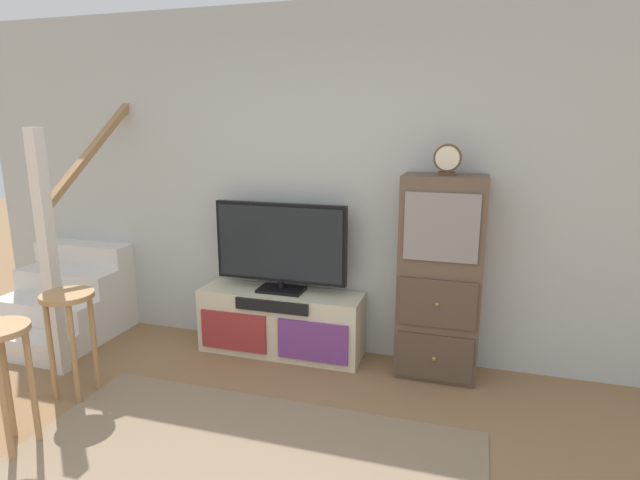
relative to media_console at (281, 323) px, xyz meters
The scene contains 8 objects.
back_wall 1.16m from the media_console, 41.69° to the left, with size 6.40×0.12×2.70m, color #B2B7B2.
media_console is the anchor object (origin of this frame).
television 0.64m from the media_console, 90.00° to the left, with size 1.07×0.22×0.71m.
side_cabinet 1.32m from the media_console, ahead, with size 0.58×0.38×1.48m.
desk_clock 1.81m from the media_console, ahead, with size 0.19×0.08×0.21m.
staircase 1.94m from the media_console, behind, with size 1.00×1.36×2.20m.
bar_stool_near 1.94m from the media_console, 122.23° to the right, with size 0.34×0.34×0.75m.
bar_stool_far 1.53m from the media_console, 137.26° to the right, with size 0.34×0.34×0.73m.
Camera 1 is at (1.13, -1.43, 1.84)m, focal length 28.95 mm.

